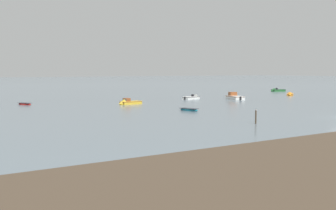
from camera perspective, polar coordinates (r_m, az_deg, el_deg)
motorboat_moored_0 at (r=112.26m, az=16.18°, el=1.35°), size 4.18×3.63×1.42m
motorboat_moored_2 at (r=95.00m, az=8.82°, el=1.01°), size 3.86×6.54×2.35m
motorboat_moored_3 at (r=133.04m, az=14.46°, el=1.89°), size 5.12×2.69×1.67m
rowboat_moored_2 at (r=82.69m, az=-18.83°, el=0.13°), size 2.32×3.30×0.50m
motorboat_moored_4 at (r=94.11m, az=3.40°, el=0.95°), size 5.17×2.88×1.68m
rowboat_moored_3 at (r=66.59m, az=2.86°, el=-0.65°), size 1.91×3.66×0.55m
motorboat_moored_5 at (r=79.21m, az=-5.49°, el=0.27°), size 4.88×2.13×1.80m
mooring_post_left at (r=51.20m, az=11.80°, el=-1.59°), size 0.22×0.22×1.89m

